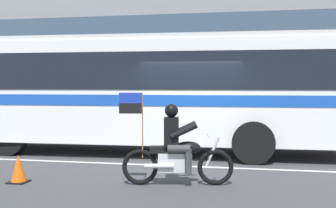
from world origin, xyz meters
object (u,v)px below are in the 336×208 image
Objects in this scene: fire_hydrant at (165,126)px; motorcycle_with_rider at (176,151)px; traffic_cone at (18,170)px; transit_bus at (143,86)px.

motorcycle_with_rider is at bearing -75.77° from fire_hydrant.
transit_bus is at bearing 71.12° from traffic_cone.
fire_hydrant is at bearing 87.78° from transit_bus.
fire_hydrant is (-1.56, 6.17, -0.15)m from motorcycle_with_rider.
fire_hydrant is at bearing 104.23° from motorcycle_with_rider.
motorcycle_with_rider is 2.89× the size of fire_hydrant.
motorcycle_with_rider is at bearing 8.05° from traffic_cone.
fire_hydrant reaches higher than traffic_cone.
motorcycle_with_rider reaches higher than traffic_cone.
transit_bus is at bearing -92.22° from fire_hydrant.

